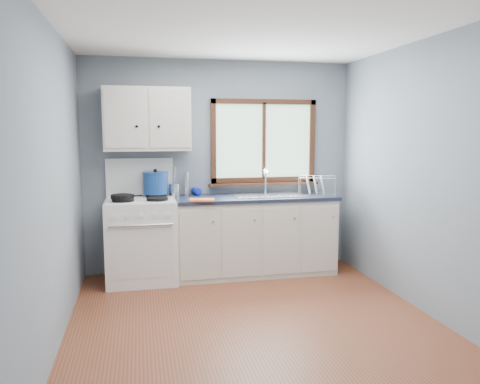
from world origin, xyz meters
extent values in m
cube|color=brown|center=(0.00, 0.00, -0.01)|extent=(3.20, 3.60, 0.02)
cube|color=white|center=(0.00, 0.00, 2.51)|extent=(3.20, 3.60, 0.02)
cube|color=gray|center=(0.00, 1.81, 1.25)|extent=(3.20, 0.02, 2.50)
cube|color=gray|center=(0.00, -1.81, 1.25)|extent=(3.20, 0.02, 2.50)
cube|color=gray|center=(-1.61, 0.00, 1.25)|extent=(0.02, 3.60, 2.50)
cube|color=gray|center=(1.61, 0.00, 1.25)|extent=(0.02, 3.60, 2.50)
cube|color=white|center=(-0.95, 1.47, 0.46)|extent=(0.76, 0.65, 0.92)
cube|color=white|center=(-0.95, 1.77, 1.14)|extent=(0.76, 0.05, 0.44)
cube|color=silver|center=(-0.95, 1.47, 0.93)|extent=(0.72, 0.59, 0.01)
cylinder|color=black|center=(-1.13, 1.32, 0.95)|extent=(0.23, 0.23, 0.03)
cylinder|color=black|center=(-0.77, 1.32, 0.95)|extent=(0.23, 0.23, 0.03)
cylinder|color=black|center=(-1.13, 1.61, 0.95)|extent=(0.23, 0.23, 0.03)
cylinder|color=black|center=(-0.77, 1.61, 0.95)|extent=(0.23, 0.23, 0.03)
cylinder|color=silver|center=(-0.95, 1.12, 0.70)|extent=(0.66, 0.02, 0.02)
cube|color=silver|center=(-0.95, 1.14, 0.40)|extent=(0.66, 0.01, 0.55)
cube|color=beige|center=(0.36, 1.49, 0.44)|extent=(1.85, 0.60, 0.88)
cube|color=black|center=(0.36, 1.51, 0.04)|extent=(1.85, 0.54, 0.08)
cube|color=black|center=(0.36, 1.49, 0.90)|extent=(1.89, 0.64, 0.04)
cube|color=silver|center=(0.54, 1.49, 0.92)|extent=(0.84, 0.46, 0.01)
cube|color=silver|center=(0.34, 1.49, 0.85)|extent=(0.36, 0.40, 0.14)
cube|color=silver|center=(0.74, 1.49, 0.85)|extent=(0.36, 0.40, 0.14)
cylinder|color=silver|center=(0.54, 1.69, 1.06)|extent=(0.02, 0.02, 0.28)
cylinder|color=silver|center=(0.54, 1.62, 1.19)|extent=(0.02, 0.16, 0.02)
sphere|color=silver|center=(0.54, 1.69, 1.20)|extent=(0.04, 0.04, 0.04)
cube|color=#9EC6A8|center=(0.54, 1.79, 1.55)|extent=(1.22, 0.01, 0.92)
cube|color=#402214|center=(0.54, 1.77, 2.02)|extent=(1.30, 0.05, 0.06)
cube|color=#402214|center=(0.54, 1.77, 1.08)|extent=(1.30, 0.05, 0.06)
cube|color=#402214|center=(-0.08, 1.77, 1.55)|extent=(0.06, 0.05, 1.00)
cube|color=#402214|center=(1.16, 1.77, 1.55)|extent=(0.06, 0.05, 1.00)
cube|color=#402214|center=(0.54, 1.77, 1.55)|extent=(0.03, 0.05, 0.92)
cube|color=#402214|center=(0.54, 1.74, 1.03)|extent=(1.36, 0.10, 0.03)
cube|color=beige|center=(-0.85, 1.63, 1.80)|extent=(0.95, 0.32, 0.70)
cube|color=beige|center=(-1.09, 1.46, 1.80)|extent=(0.44, 0.01, 0.62)
cube|color=beige|center=(-0.61, 1.46, 1.80)|extent=(0.44, 0.01, 0.62)
sphere|color=black|center=(-0.97, 1.45, 1.72)|extent=(0.03, 0.03, 0.03)
sphere|color=black|center=(-0.73, 1.45, 1.72)|extent=(0.03, 0.03, 0.03)
cylinder|color=black|center=(-1.15, 1.31, 0.98)|extent=(0.27, 0.27, 0.04)
cube|color=black|center=(-0.99, 1.34, 0.98)|extent=(0.13, 0.05, 0.01)
cylinder|color=navy|center=(-0.78, 1.63, 1.08)|extent=(0.28, 0.28, 0.24)
cylinder|color=navy|center=(-0.78, 1.63, 1.20)|extent=(0.29, 0.29, 0.02)
sphere|color=black|center=(-0.78, 1.63, 1.22)|extent=(0.04, 0.04, 0.04)
cylinder|color=silver|center=(-0.56, 1.64, 1.00)|extent=(0.13, 0.13, 0.15)
cylinder|color=silver|center=(-0.54, 1.65, 1.15)|extent=(0.01, 0.01, 0.22)
cylinder|color=silver|center=(-0.58, 1.65, 1.17)|extent=(0.01, 0.01, 0.26)
cylinder|color=silver|center=(-0.56, 1.62, 1.14)|extent=(0.01, 0.01, 0.20)
cylinder|color=silver|center=(-0.42, 1.68, 1.06)|extent=(0.07, 0.07, 0.28)
imported|color=#0D1FAA|center=(-0.28, 1.66, 1.04)|extent=(0.11, 0.11, 0.24)
cube|color=#D96435|center=(-0.30, 1.24, 0.93)|extent=(0.30, 0.24, 0.02)
cube|color=silver|center=(1.12, 1.47, 0.93)|extent=(0.54, 0.48, 0.02)
cylinder|color=silver|center=(0.86, 1.41, 1.03)|extent=(0.01, 0.01, 0.21)
cylinder|color=silver|center=(1.25, 1.25, 1.03)|extent=(0.01, 0.01, 0.21)
cylinder|color=silver|center=(0.98, 1.70, 1.03)|extent=(0.01, 0.01, 0.21)
cylinder|color=silver|center=(1.37, 1.54, 1.03)|extent=(0.01, 0.01, 0.21)
cylinder|color=silver|center=(1.05, 1.33, 1.13)|extent=(0.39, 0.17, 0.01)
cylinder|color=silver|center=(1.18, 1.62, 1.13)|extent=(0.39, 0.17, 0.01)
cylinder|color=white|center=(1.02, 1.51, 1.04)|extent=(0.15, 0.24, 0.23)
cylinder|color=white|center=(1.10, 1.48, 1.04)|extent=(0.15, 0.24, 0.23)
cylinder|color=white|center=(1.17, 1.45, 1.04)|extent=(0.15, 0.24, 0.23)
camera|label=1|loc=(-0.96, -3.74, 1.67)|focal=35.00mm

